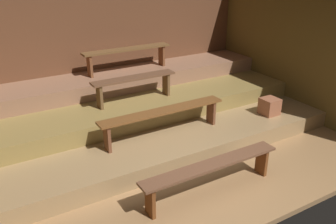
# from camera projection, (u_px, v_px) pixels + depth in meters

# --- Properties ---
(ground) EXTENTS (6.76, 4.91, 0.08)m
(ground) POSITION_uv_depth(u_px,v_px,m) (164.00, 144.00, 6.33)
(ground) COLOR #9F754A
(wall_back) EXTENTS (6.76, 0.06, 2.78)m
(wall_back) POSITION_uv_depth(u_px,v_px,m) (113.00, 41.00, 7.42)
(wall_back) COLOR brown
(wall_back) RESTS_ON ground
(wall_right) EXTENTS (0.06, 4.91, 2.78)m
(wall_right) POSITION_uv_depth(u_px,v_px,m) (294.00, 44.00, 7.17)
(wall_right) COLOR brown
(wall_right) RESTS_ON ground
(platform_lower) EXTENTS (5.96, 3.06, 0.29)m
(platform_lower) POSITION_uv_depth(u_px,v_px,m) (149.00, 124.00, 6.68)
(platform_lower) COLOR #9E7D52
(platform_lower) RESTS_ON ground
(platform_middle) EXTENTS (5.96, 2.01, 0.29)m
(platform_middle) POSITION_uv_depth(u_px,v_px,m) (136.00, 101.00, 6.98)
(platform_middle) COLOR olive
(platform_middle) RESTS_ON platform_lower
(platform_upper) EXTENTS (5.96, 0.96, 0.29)m
(platform_upper) POSITION_uv_depth(u_px,v_px,m) (125.00, 79.00, 7.28)
(platform_upper) COLOR #96694D
(platform_upper) RESTS_ON platform_middle
(bench_floor_center) EXTENTS (2.11, 0.25, 0.46)m
(bench_floor_center) POSITION_uv_depth(u_px,v_px,m) (211.00, 169.00, 4.83)
(bench_floor_center) COLOR brown
(bench_floor_center) RESTS_ON ground
(bench_lower_center) EXTENTS (2.18, 0.25, 0.46)m
(bench_lower_center) POSITION_uv_depth(u_px,v_px,m) (163.00, 115.00, 5.78)
(bench_lower_center) COLOR brown
(bench_lower_center) RESTS_ON platform_lower
(bench_middle_center) EXTENTS (1.57, 0.25, 0.46)m
(bench_middle_center) POSITION_uv_depth(u_px,v_px,m) (134.00, 82.00, 6.43)
(bench_middle_center) COLOR brown
(bench_middle_center) RESTS_ON platform_middle
(bench_upper_center) EXTENTS (1.83, 0.25, 0.46)m
(bench_upper_center) POSITION_uv_depth(u_px,v_px,m) (127.00, 53.00, 7.20)
(bench_upper_center) COLOR brown
(bench_upper_center) RESTS_ON platform_upper
(wooden_crate_lower) EXTENTS (0.31, 0.31, 0.31)m
(wooden_crate_lower) POSITION_uv_depth(u_px,v_px,m) (270.00, 106.00, 6.68)
(wooden_crate_lower) COLOR #99593B
(wooden_crate_lower) RESTS_ON platform_lower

